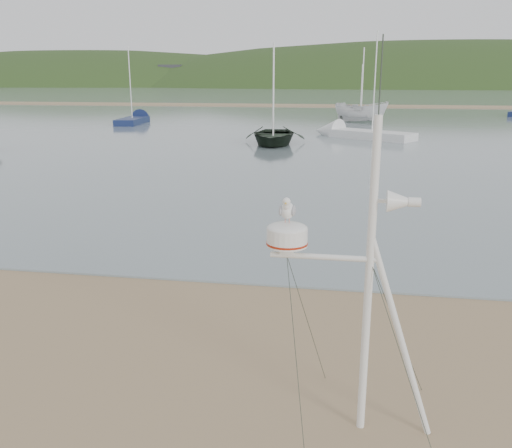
% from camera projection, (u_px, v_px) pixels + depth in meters
% --- Properties ---
extents(ground, '(560.00, 560.00, 0.00)m').
position_uv_depth(ground, '(72.00, 389.00, 7.17)').
color(ground, '#8B7150').
rests_on(ground, ground).
extents(water, '(560.00, 256.00, 0.04)m').
position_uv_depth(water, '(334.00, 93.00, 132.75)').
color(water, slate).
rests_on(water, ground).
extents(sandbar, '(560.00, 7.00, 0.07)m').
position_uv_depth(sandbar, '(322.00, 106.00, 73.74)').
color(sandbar, '#8B7150').
rests_on(sandbar, water).
extents(hill_ridge, '(620.00, 180.00, 80.00)m').
position_uv_depth(hill_ridge, '(382.00, 133.00, 233.03)').
color(hill_ridge, '#213716').
rests_on(hill_ridge, ground).
extents(far_cottages, '(294.40, 6.30, 8.00)m').
position_uv_depth(far_cottages, '(348.00, 76.00, 192.11)').
color(far_cottages, silver).
rests_on(far_cottages, ground).
extents(mast_rig, '(1.95, 2.08, 4.41)m').
position_uv_depth(mast_rig, '(360.00, 346.00, 6.09)').
color(mast_rig, white).
rests_on(mast_rig, ground).
extents(boat_dark, '(3.77, 1.29, 5.20)m').
position_uv_depth(boat_dark, '(273.00, 100.00, 31.70)').
color(boat_dark, black).
rests_on(boat_dark, water).
extents(boat_white, '(2.24, 2.20, 4.74)m').
position_uv_depth(boat_white, '(362.00, 95.00, 47.01)').
color(boat_white, silver).
rests_on(boat_white, water).
extents(sailboat_blue_near, '(2.37, 7.08, 6.91)m').
position_uv_depth(sailboat_blue_near, '(138.00, 119.00, 48.01)').
color(sailboat_blue_near, '#15224C').
rests_on(sailboat_blue_near, ground).
extents(sailboat_dark_mid, '(4.57, 4.89, 5.41)m').
position_uv_depth(sailboat_dark_mid, '(369.00, 116.00, 52.12)').
color(sailboat_dark_mid, black).
rests_on(sailboat_dark_mid, ground).
extents(sailboat_white_near, '(7.14, 5.64, 7.34)m').
position_uv_depth(sailboat_white_near, '(346.00, 133.00, 36.54)').
color(sailboat_white_near, silver).
rests_on(sailboat_white_near, ground).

